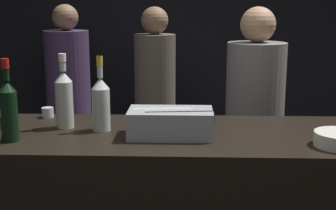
% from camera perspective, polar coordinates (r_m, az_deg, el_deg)
% --- Properties ---
extents(wall_back_chalkboard, '(6.40, 0.06, 2.80)m').
position_cam_1_polar(wall_back_chalkboard, '(4.31, 1.14, 8.72)').
color(wall_back_chalkboard, black).
rests_on(wall_back_chalkboard, ground_plane).
extents(ice_bin_with_bottles, '(0.37, 0.21, 0.12)m').
position_cam_1_polar(ice_bin_with_bottles, '(2.04, 0.31, -2.05)').
color(ice_bin_with_bottles, '#9EA0A5').
rests_on(ice_bin_with_bottles, bar_counter).
extents(candle_votive, '(0.06, 0.06, 0.05)m').
position_cam_1_polar(candle_votive, '(2.47, -14.45, -0.87)').
color(candle_votive, silver).
rests_on(candle_votive, bar_counter).
extents(red_wine_bottle_burgundy, '(0.08, 0.08, 0.35)m').
position_cam_1_polar(red_wine_bottle_burgundy, '(2.06, -18.89, -0.35)').
color(red_wine_bottle_burgundy, black).
rests_on(red_wine_bottle_burgundy, bar_counter).
extents(white_wine_bottle, '(0.08, 0.08, 0.35)m').
position_cam_1_polar(white_wine_bottle, '(2.22, -12.55, 0.91)').
color(white_wine_bottle, '#B2B7AD').
rests_on(white_wine_bottle, bar_counter).
extents(rose_wine_bottle, '(0.08, 0.08, 0.34)m').
position_cam_1_polar(rose_wine_bottle, '(2.14, -8.19, 0.32)').
color(rose_wine_bottle, '#B2B7AD').
rests_on(rose_wine_bottle, bar_counter).
extents(person_in_hoodie, '(0.36, 0.36, 1.66)m').
position_cam_1_polar(person_in_hoodie, '(3.97, -12.01, 1.21)').
color(person_in_hoodie, black).
rests_on(person_in_hoodie, ground_plane).
extents(person_blond_tee, '(0.32, 0.32, 1.64)m').
position_cam_1_polar(person_blond_tee, '(3.70, -1.59, 0.69)').
color(person_blond_tee, black).
rests_on(person_blond_tee, ground_plane).
extents(person_grey_polo, '(0.35, 0.35, 1.65)m').
position_cam_1_polar(person_grey_polo, '(2.93, 10.43, -2.73)').
color(person_grey_polo, black).
rests_on(person_grey_polo, ground_plane).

